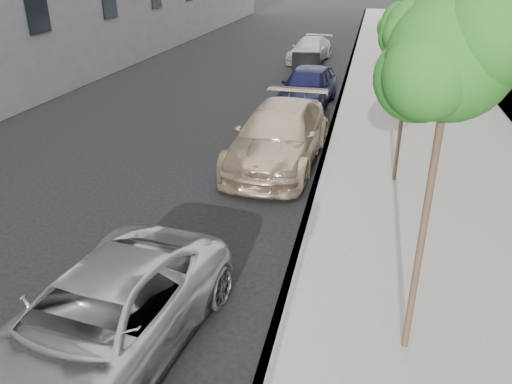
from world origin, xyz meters
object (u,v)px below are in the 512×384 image
(suv, at_px, (279,135))
(sedan_blue, at_px, (308,86))
(sedan_black, at_px, (306,66))
(tree_far, at_px, (401,20))
(sedan_rear, at_px, (310,50))
(minivan, at_px, (100,323))
(tree_mid, at_px, (415,27))
(tree_near, at_px, (454,58))

(suv, distance_m, sedan_blue, 6.50)
(sedan_blue, distance_m, sedan_black, 4.99)
(tree_far, distance_m, sedan_rear, 11.95)
(suv, height_order, sedan_black, suv)
(minivan, distance_m, sedan_blue, 15.09)
(minivan, bearing_deg, suv, 90.37)
(tree_mid, relative_size, tree_far, 1.13)
(tree_near, xyz_separation_m, sedan_black, (-4.06, 18.82, -3.81))
(tree_mid, height_order, minivan, tree_mid)
(tree_mid, bearing_deg, sedan_rear, 104.47)
(tree_near, distance_m, suv, 8.87)
(suv, bearing_deg, sedan_rear, 96.49)
(minivan, bearing_deg, sedan_blue, 93.51)
(tree_near, xyz_separation_m, minivan, (-4.42, -1.16, -3.75))
(tree_far, xyz_separation_m, sedan_rear, (-4.44, 10.72, -2.85))
(sedan_black, bearing_deg, sedan_blue, -91.12)
(minivan, height_order, sedan_rear, minivan)
(tree_mid, bearing_deg, tree_far, 90.00)
(tree_near, bearing_deg, tree_mid, 90.00)
(suv, xyz_separation_m, sedan_black, (-0.74, 11.43, -0.19))
(minivan, height_order, sedan_black, minivan)
(tree_far, xyz_separation_m, sedan_blue, (-3.33, 0.89, -2.72))
(sedan_blue, relative_size, sedan_rear, 1.01)
(tree_far, distance_m, sedan_black, 7.66)
(tree_far, height_order, sedan_rear, tree_far)
(tree_near, height_order, sedan_rear, tree_near)
(tree_far, bearing_deg, sedan_black, 124.92)
(tree_near, relative_size, tree_mid, 1.10)
(tree_far, distance_m, suv, 7.06)
(tree_near, relative_size, sedan_rear, 1.12)
(minivan, bearing_deg, sedan_black, 96.65)
(minivan, bearing_deg, tree_near, 22.35)
(minivan, relative_size, sedan_rear, 1.09)
(tree_far, relative_size, suv, 0.73)
(tree_mid, relative_size, sedan_rear, 1.01)
(tree_near, relative_size, sedan_blue, 1.10)
(minivan, relative_size, suv, 0.88)
(tree_mid, height_order, sedan_blue, tree_mid)
(tree_far, bearing_deg, minivan, -107.35)
(suv, bearing_deg, sedan_blue, 92.58)
(tree_mid, distance_m, tree_far, 6.52)
(tree_mid, height_order, suv, tree_mid)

